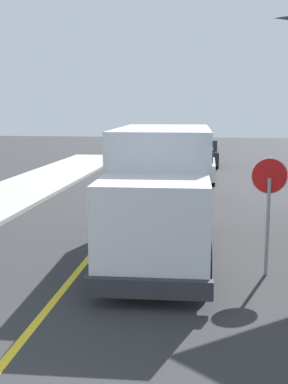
# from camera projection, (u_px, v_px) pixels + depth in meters

# --- Properties ---
(centre_line_yellow) EXTENTS (0.16, 56.00, 0.01)m
(centre_line_yellow) POSITION_uv_depth(u_px,v_px,m) (102.00, 241.00, 14.22)
(centre_line_yellow) COLOR gold
(centre_line_yellow) RESTS_ON ground
(box_truck) EXTENTS (2.65, 7.26, 3.20)m
(box_truck) POSITION_uv_depth(u_px,v_px,m) (162.00, 185.00, 12.90)
(box_truck) COLOR silver
(box_truck) RESTS_ON ground
(parked_car_near) EXTENTS (1.84, 4.41, 1.67)m
(parked_car_near) POSITION_uv_depth(u_px,v_px,m) (177.00, 183.00, 19.94)
(parked_car_near) COLOR #4C564C
(parked_car_near) RESTS_ON ground
(parked_car_mid) EXTENTS (1.82, 4.41, 1.67)m
(parked_car_mid) POSITION_uv_depth(u_px,v_px,m) (197.00, 166.00, 25.59)
(parked_car_mid) COLOR silver
(parked_car_mid) RESTS_ON ground
(parked_car_far) EXTENTS (1.81, 4.40, 1.67)m
(parked_car_far) POSITION_uv_depth(u_px,v_px,m) (204.00, 154.00, 32.36)
(parked_car_far) COLOR black
(parked_car_far) RESTS_ON ground
(stop_sign) EXTENTS (0.80, 0.10, 2.65)m
(stop_sign) POSITION_uv_depth(u_px,v_px,m) (269.00, 194.00, 11.11)
(stop_sign) COLOR gray
(stop_sign) RESTS_ON ground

